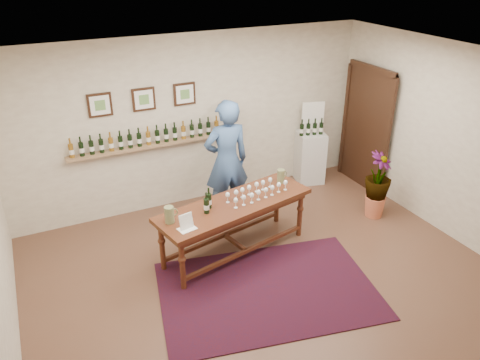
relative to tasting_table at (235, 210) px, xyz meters
name	(u,v)px	position (x,y,z in m)	size (l,w,h in m)	color
ground	(266,278)	(0.11, -0.75, -0.68)	(6.00, 6.00, 0.00)	brown
room_shell	(324,130)	(2.22, 1.11, 0.44)	(6.00, 6.00, 6.00)	beige
rug	(267,290)	(0.00, -0.96, -0.67)	(2.71, 1.81, 0.01)	#4A0D10
tasting_table	(235,210)	(0.00, 0.00, 0.00)	(2.35, 1.17, 0.80)	#3F230F
table_glasses	(254,192)	(0.31, 0.03, 0.20)	(1.16, 0.27, 0.16)	white
table_bottles	(208,201)	(-0.41, -0.03, 0.26)	(0.27, 0.15, 0.28)	black
pitcher_left	(169,215)	(-0.96, -0.10, 0.23)	(0.14, 0.14, 0.22)	olive
pitcher_right	(281,176)	(0.88, 0.27, 0.22)	(0.13, 0.13, 0.20)	olive
menu_card	(186,221)	(-0.82, -0.32, 0.22)	(0.22, 0.16, 0.20)	white
display_pedestal	(310,157)	(2.22, 1.47, -0.21)	(0.47, 0.47, 0.94)	silver
pedestal_bottles	(312,127)	(2.16, 1.40, 0.42)	(0.31, 0.08, 0.31)	black
info_sign	(313,116)	(2.29, 1.56, 0.55)	(0.41, 0.02, 0.57)	white
potted_plant	(377,185)	(2.46, -0.08, -0.12)	(0.68, 0.68, 0.95)	#CD6744
person	(227,161)	(0.31, 0.94, 0.30)	(0.71, 0.47, 1.96)	#375583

